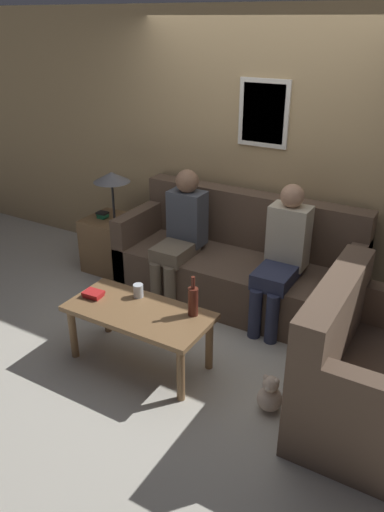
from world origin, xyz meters
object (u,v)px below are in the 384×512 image
wine_bottle (193,301)px  person_left (181,231)px  person_right (283,253)px  teddy_bear (270,395)px  couch_side (369,378)px  drinking_glass (138,291)px  couch_main (238,266)px  coffee_table (139,318)px

wine_bottle → person_left: person_left is taller
person_right → teddy_bear: person_right is taller
couch_side → person_left: person_left is taller
couch_side → drinking_glass: size_ratio=11.19×
drinking_glass → couch_main: bearing=73.9°
person_right → person_left: bearing=-178.7°
couch_main → person_right: 0.62m
drinking_glass → coffee_table: bearing=-54.5°
couch_main → coffee_table: couch_main is taller
couch_side → teddy_bear: couch_side is taller
wine_bottle → drinking_glass: size_ratio=2.95×
coffee_table → person_right: person_right is taller
teddy_bear → coffee_table: bearing=-179.1°
wine_bottle → couch_main: bearing=98.7°
drinking_glass → person_left: bearing=100.7°
person_left → teddy_bear: 1.84m
couch_main → wine_bottle: (0.18, -1.15, 0.26)m
person_left → person_right: size_ratio=0.99×
drinking_glass → teddy_bear: drinking_glass is taller
couch_side → teddy_bear: 0.67m
couch_main → person_right: (0.50, -0.18, 0.33)m
drinking_glass → teddy_bear: bearing=-7.0°
coffee_table → drinking_glass: (-0.12, 0.16, 0.12)m
drinking_glass → person_left: person_left is taller
person_right → couch_side: bearing=-42.2°
wine_bottle → person_left: 1.17m
couch_side → wine_bottle: bearing=94.5°
couch_side → teddy_bear: size_ratio=4.33×
wine_bottle → teddy_bear: bearing=-11.1°
wine_bottle → person_right: person_right is taller
couch_main → drinking_glass: 1.21m
coffee_table → person_right: (0.71, 1.12, 0.26)m
drinking_glass → teddy_bear: size_ratio=0.39×
couch_main → person_right: person_right is taller
couch_main → coffee_table: 1.33m
couch_side → person_left: (-1.96, 0.85, 0.33)m
couch_side → person_left: 2.16m
couch_side → person_right: (-0.96, 0.87, 0.33)m
person_right → teddy_bear: 1.29m
drinking_glass → person_left: 0.96m
couch_side → coffee_table: (-1.67, -0.25, 0.07)m
couch_main → wine_bottle: size_ratio=7.07×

